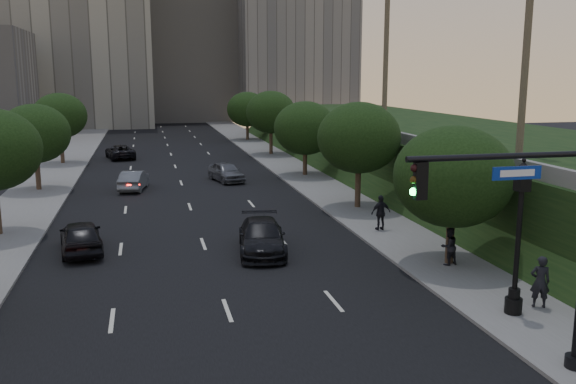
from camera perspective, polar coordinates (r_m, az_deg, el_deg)
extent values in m
plane|color=black|center=(17.92, -3.47, -16.88)|extent=(160.00, 160.00, 0.00)
cube|color=black|center=(46.47, -9.81, 0.41)|extent=(16.00, 140.00, 0.02)
cube|color=slate|center=(48.13, 2.45, 1.00)|extent=(4.50, 140.00, 0.15)
cube|color=slate|center=(47.01, -22.38, -0.06)|extent=(4.50, 140.00, 0.15)
cube|color=black|center=(50.50, 16.06, 3.26)|extent=(18.00, 90.00, 4.00)
cube|color=slate|center=(46.69, 7.02, 5.91)|extent=(0.35, 90.00, 0.70)
cube|color=gray|center=(108.51, -19.89, 14.32)|extent=(26.00, 20.00, 32.00)
cube|color=#9F9B92|center=(118.05, -9.30, 13.03)|extent=(22.00, 18.00, 26.00)
cube|color=gray|center=(115.17, 0.16, 15.71)|extent=(20.00, 22.00, 36.00)
cylinder|color=#38281C|center=(27.81, 14.94, -3.87)|extent=(0.36, 0.36, 2.86)
ellipsoid|color=black|center=(27.28, 15.20, 1.42)|extent=(5.20, 5.20, 4.42)
cylinder|color=#38281C|center=(38.50, 6.56, 0.75)|extent=(0.36, 0.36, 3.21)
ellipsoid|color=black|center=(38.10, 6.66, 5.08)|extent=(5.20, 5.20, 4.42)
cylinder|color=#38281C|center=(50.80, 1.60, 3.07)|extent=(0.36, 0.36, 2.86)
ellipsoid|color=black|center=(50.51, 1.62, 6.00)|extent=(5.20, 5.20, 4.42)
cylinder|color=#38281C|center=(64.31, -1.60, 4.88)|extent=(0.36, 0.36, 3.21)
ellipsoid|color=black|center=(64.07, -1.62, 7.48)|extent=(5.20, 5.20, 4.42)
cylinder|color=#38281C|center=(79.01, -3.82, 5.86)|extent=(0.36, 0.36, 2.86)
ellipsoid|color=black|center=(78.82, -3.84, 7.74)|extent=(5.20, 5.20, 4.42)
cylinder|color=#38281C|center=(47.76, -22.38, 1.83)|extent=(0.36, 0.36, 2.99)
ellipsoid|color=black|center=(47.45, -22.62, 5.08)|extent=(5.00, 5.00, 4.25)
cylinder|color=#38281C|center=(61.49, -20.40, 3.95)|extent=(0.36, 0.36, 3.26)
ellipsoid|color=black|center=(61.24, -20.59, 6.70)|extent=(5.00, 5.00, 4.25)
cylinder|color=#4C4233|center=(35.86, 21.44, 12.82)|extent=(0.40, 0.40, 12.00)
cylinder|color=#4C4233|center=(49.38, 9.20, 14.14)|extent=(0.40, 0.40, 14.50)
cylinder|color=black|center=(19.79, 25.23, -14.35)|extent=(0.56, 0.56, 0.50)
cylinder|color=black|center=(16.57, 19.58, 3.18)|extent=(5.40, 0.16, 0.16)
cube|color=black|center=(15.53, 12.29, 1.03)|extent=(0.32, 0.22, 0.95)
sphere|color=black|center=(15.40, 11.73, 2.21)|extent=(0.20, 0.20, 0.20)
sphere|color=#3F2B0A|center=(15.45, 11.69, 1.11)|extent=(0.20, 0.20, 0.20)
sphere|color=#19F24C|center=(15.50, 11.65, 0.02)|extent=(0.20, 0.20, 0.20)
cube|color=#0B2F98|center=(16.85, 20.63, 1.68)|extent=(1.40, 0.05, 0.35)
cylinder|color=black|center=(23.06, 20.32, -10.10)|extent=(0.60, 0.60, 0.70)
cylinder|color=black|center=(22.89, 20.40, -8.93)|extent=(0.40, 0.40, 0.40)
cylinder|color=black|center=(22.33, 20.73, -4.20)|extent=(0.18, 0.18, 3.60)
cube|color=black|center=(21.91, 21.09, 0.98)|extent=(0.42, 0.42, 0.70)
cone|color=black|center=(21.83, 21.18, 2.28)|extent=(0.64, 0.64, 0.35)
sphere|color=black|center=(21.81, 21.22, 2.80)|extent=(0.14, 0.14, 0.14)
imported|color=black|center=(30.68, -18.80, -3.95)|extent=(2.47, 4.83, 1.57)
imported|color=slate|center=(46.21, -14.23, 1.07)|extent=(2.31, 4.61, 1.45)
imported|color=black|center=(63.89, -15.44, 3.65)|extent=(3.37, 5.52, 1.43)
imported|color=black|center=(29.07, -2.47, -4.22)|extent=(2.85, 5.52, 1.53)
imported|color=#54565B|center=(48.65, -5.81, 1.89)|extent=(2.85, 4.83, 1.54)
imported|color=black|center=(23.70, 22.52, -7.76)|extent=(0.81, 0.68, 1.90)
imported|color=black|center=(27.61, 14.82, -4.93)|extent=(0.93, 0.79, 1.67)
imported|color=black|center=(32.98, 8.68, -1.92)|extent=(1.15, 0.58, 1.89)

